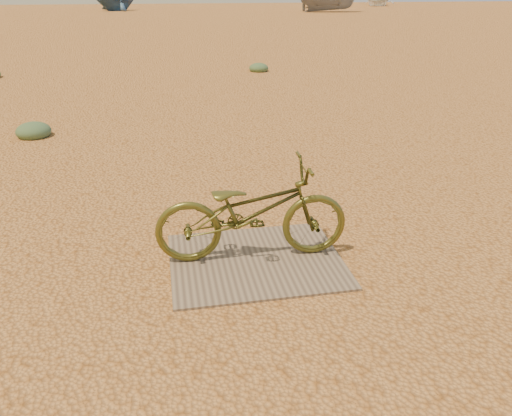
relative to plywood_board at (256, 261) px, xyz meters
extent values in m
plane|color=#C6894A|center=(0.17, -0.60, -0.01)|extent=(120.00, 120.00, 0.00)
cube|color=#7C6B55|center=(0.00, 0.00, 0.00)|extent=(1.51, 1.23, 0.02)
imported|color=#50501D|center=(-0.02, 0.07, 0.45)|extent=(1.70, 0.67, 0.88)
imported|color=white|center=(22.48, 49.45, 0.45)|extent=(5.05, 5.42, 0.91)
ellipsoid|color=#516A46|center=(-2.77, 4.56, -0.01)|extent=(0.54, 0.54, 0.30)
ellipsoid|color=#516A46|center=(2.03, 10.21, -0.01)|extent=(0.54, 0.54, 0.29)
camera|label=1|loc=(-0.72, -3.77, 2.26)|focal=35.00mm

